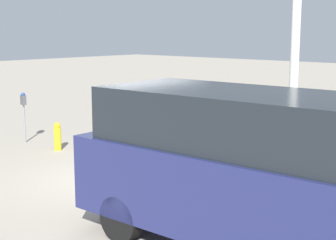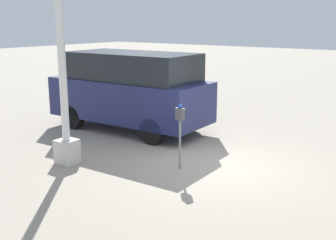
% 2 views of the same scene
% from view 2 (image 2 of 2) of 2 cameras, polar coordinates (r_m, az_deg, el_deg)
% --- Properties ---
extents(ground_plane, '(80.00, 80.00, 0.00)m').
position_cam_2_polar(ground_plane, '(9.62, 6.10, -6.03)').
color(ground_plane, gray).
extents(parking_meter_near, '(0.22, 0.16, 1.44)m').
position_cam_2_polar(parking_meter_near, '(9.00, 1.64, -0.25)').
color(parking_meter_near, gray).
rests_on(parking_meter_near, ground).
extents(lamp_post, '(0.44, 0.44, 6.35)m').
position_cam_2_polar(lamp_post, '(9.47, -14.15, 7.22)').
color(lamp_post, beige).
rests_on(lamp_post, ground).
extents(parked_van, '(4.82, 2.14, 2.29)m').
position_cam_2_polar(parked_van, '(12.37, -5.12, 4.21)').
color(parked_van, navy).
rests_on(parked_van, ground).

